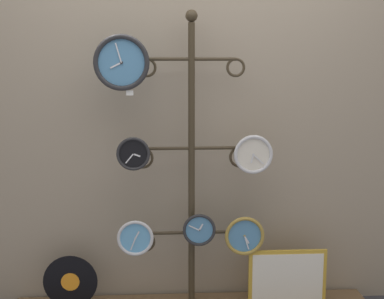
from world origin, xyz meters
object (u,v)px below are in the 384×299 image
(clock_bottom_left, at_px, (135,238))
(vinyl_record, at_px, (70,282))
(clock_middle_right, at_px, (253,154))
(picture_frame, at_px, (287,278))
(clock_middle_left, at_px, (133,154))
(clock_top_left, at_px, (121,63))
(display_stand, at_px, (192,214))
(clock_bottom_center, at_px, (199,230))
(clock_bottom_right, at_px, (244,236))

(clock_bottom_left, bearing_deg, vinyl_record, 170.13)
(clock_middle_right, height_order, picture_frame, clock_middle_right)
(clock_middle_left, bearing_deg, clock_top_left, -164.34)
(clock_middle_right, bearing_deg, display_stand, 167.89)
(vinyl_record, bearing_deg, clock_middle_left, -7.70)
(clock_bottom_center, xyz_separation_m, picture_frame, (0.54, -0.00, -0.31))
(clock_middle_left, bearing_deg, display_stand, 14.45)
(clock_middle_right, bearing_deg, vinyl_record, 177.78)
(display_stand, distance_m, clock_middle_right, 0.53)
(clock_bottom_center, bearing_deg, clock_bottom_left, -174.99)
(display_stand, distance_m, vinyl_record, 0.84)
(clock_top_left, distance_m, clock_middle_right, 0.93)
(clock_middle_left, height_order, clock_middle_right, clock_middle_right)
(display_stand, bearing_deg, clock_bottom_right, -14.33)
(clock_bottom_right, bearing_deg, display_stand, 165.67)
(clock_middle_left, xyz_separation_m, vinyl_record, (-0.40, 0.05, -0.79))
(display_stand, distance_m, clock_bottom_center, 0.11)
(clock_middle_left, distance_m, clock_bottom_right, 0.83)
(clock_top_left, height_order, clock_bottom_center, clock_top_left)
(display_stand, bearing_deg, clock_middle_right, -12.11)
(clock_bottom_center, bearing_deg, clock_top_left, -175.73)
(clock_top_left, relative_size, picture_frame, 0.65)
(clock_bottom_right, xyz_separation_m, picture_frame, (0.27, 0.01, -0.27))
(clock_middle_right, relative_size, picture_frame, 0.48)
(clock_top_left, bearing_deg, clock_middle_right, 2.03)
(clock_top_left, xyz_separation_m, picture_frame, (0.98, 0.03, -1.30))
(clock_top_left, relative_size, clock_bottom_center, 1.59)
(display_stand, height_order, clock_top_left, display_stand)
(clock_middle_right, bearing_deg, clock_bottom_left, -177.76)
(clock_middle_left, relative_size, clock_bottom_right, 0.82)
(display_stand, bearing_deg, vinyl_record, -177.34)
(display_stand, xyz_separation_m, clock_middle_right, (0.36, -0.08, 0.38))
(clock_middle_right, relative_size, clock_bottom_center, 1.17)
(clock_middle_left, distance_m, picture_frame, 1.21)
(clock_bottom_center, bearing_deg, picture_frame, -0.46)
(clock_bottom_left, xyz_separation_m, vinyl_record, (-0.40, 0.07, -0.29))
(clock_middle_right, xyz_separation_m, clock_bottom_center, (-0.32, 0.01, -0.46))
(clock_bottom_left, xyz_separation_m, clock_bottom_right, (0.65, 0.02, -0.01))
(clock_top_left, relative_size, clock_bottom_right, 1.31)
(clock_middle_left, bearing_deg, clock_middle_right, 0.91)
(display_stand, xyz_separation_m, clock_middle_left, (-0.34, -0.09, 0.39))
(display_stand, bearing_deg, clock_middle_left, -165.55)
(display_stand, relative_size, clock_bottom_center, 9.27)
(clock_bottom_center, height_order, vinyl_record, clock_bottom_center)
(clock_middle_left, height_order, clock_bottom_center, clock_middle_left)
(vinyl_record, height_order, picture_frame, picture_frame)
(clock_top_left, bearing_deg, clock_bottom_right, 1.88)
(clock_top_left, xyz_separation_m, clock_middle_right, (0.76, 0.03, -0.53))
(clock_middle_right, bearing_deg, picture_frame, 0.42)
(picture_frame, bearing_deg, vinyl_record, 178.23)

